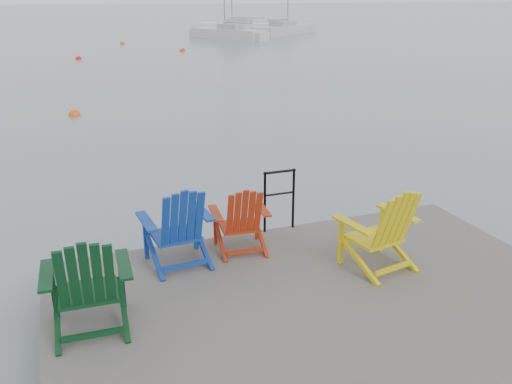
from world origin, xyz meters
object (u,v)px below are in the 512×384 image
object	(u,v)px
handrail	(279,194)
buoy_d	(122,44)
buoy_a	(75,116)
buoy_c	(182,51)
sailboat_near	(228,34)
sailboat_mid	(285,30)
sailboat_far	(236,28)
chair_yellow	(383,228)
chair_green	(87,282)
chair_blue	(178,225)
buoy_b	(79,59)
chair_red	(241,218)

from	to	relation	value
handrail	buoy_d	bearing A→B (deg)	86.22
buoy_a	buoy_c	bearing A→B (deg)	67.34
sailboat_near	sailboat_mid	size ratio (longest dim) A/B	0.86
handrail	buoy_a	size ratio (longest dim) A/B	2.37
sailboat_near	buoy_d	world-z (taller)	sailboat_near
buoy_a	sailboat_far	bearing A→B (deg)	64.42
chair_yellow	sailboat_mid	world-z (taller)	sailboat_mid
chair_green	sailboat_near	xyz separation A→B (m)	(14.52, 41.42, -0.70)
buoy_c	sailboat_far	bearing A→B (deg)	61.49
chair_yellow	sailboat_mid	xyz separation A→B (m)	(17.89, 44.84, -0.69)
chair_blue	buoy_c	xyz separation A→B (m)	(7.23, 31.27, -1.04)
buoy_c	buoy_d	world-z (taller)	same
buoy_b	buoy_d	size ratio (longest dim) A/B	0.96
sailboat_mid	buoy_a	bearing A→B (deg)	-68.97
chair_blue	sailboat_far	bearing A→B (deg)	66.23
chair_blue	buoy_b	world-z (taller)	chair_blue
chair_yellow	buoy_d	world-z (taller)	chair_yellow
chair_red	sailboat_near	xyz separation A→B (m)	(12.52, 40.23, -0.61)
sailboat_near	buoy_c	xyz separation A→B (m)	(-6.14, -9.06, -0.36)
chair_red	sailboat_far	distance (m)	51.91
chair_red	sailboat_near	bearing A→B (deg)	78.18
buoy_d	buoy_a	bearing A→B (deg)	-100.50
sailboat_mid	sailboat_far	distance (m)	6.34
chair_blue	chair_yellow	size ratio (longest dim) A/B	0.99
sailboat_far	sailboat_near	bearing A→B (deg)	-162.42
chair_yellow	buoy_b	bearing A→B (deg)	83.33
chair_green	sailboat_mid	distance (m)	49.80
chair_yellow	buoy_b	size ratio (longest dim) A/B	2.89
chair_yellow	handrail	bearing A→B (deg)	104.93
sailboat_far	buoy_d	xyz separation A→B (m)	(-13.01, -11.28, -0.36)
chair_red	sailboat_near	distance (m)	42.13
chair_yellow	buoy_c	distance (m)	32.61
chair_yellow	buoy_c	xyz separation A→B (m)	(4.91, 32.22, -1.05)
handrail	chair_blue	bearing A→B (deg)	-160.13
chair_yellow	buoy_a	world-z (taller)	chair_yellow
chair_yellow	buoy_a	size ratio (longest dim) A/B	2.85
chair_yellow	chair_blue	bearing A→B (deg)	147.11
chair_green	buoy_d	bearing A→B (deg)	84.67
chair_blue	buoy_c	size ratio (longest dim) A/B	2.73
chair_red	buoy_d	xyz separation A→B (m)	(3.22, 38.02, -0.97)
sailboat_mid	buoy_b	xyz separation A→B (m)	(-19.91, -15.23, -0.36)
sailboat_mid	buoy_a	xyz separation A→B (m)	(-20.94, -31.70, -0.36)
chair_red	sailboat_mid	size ratio (longest dim) A/B	0.08
chair_green	sailboat_near	bearing A→B (deg)	72.93
sailboat_far	buoy_b	distance (m)	26.69
chair_blue	chair_green	bearing A→B (deg)	-141.37
sailboat_far	buoy_c	size ratio (longest dim) A/B	28.94
chair_green	buoy_b	size ratio (longest dim) A/B	2.94
buoy_a	buoy_d	xyz separation A→B (m)	(4.81, 25.94, 0.00)
handrail	sailboat_far	size ratio (longest dim) A/B	0.08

